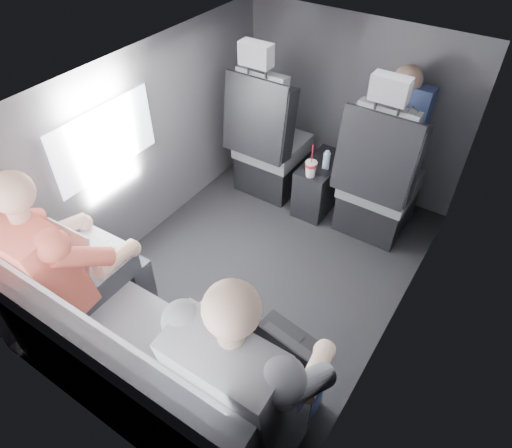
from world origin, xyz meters
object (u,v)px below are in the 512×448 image
Objects in this scene: center_console at (320,184)px; passenger_front_right at (397,125)px; front_seat_right at (378,186)px; rear_bench at (140,365)px; laptop_white at (86,246)px; passenger_rear_right at (251,375)px; front_seat_left at (269,147)px; water_bottle at (326,160)px; passenger_rear_left at (67,264)px; soda_cup at (311,168)px; laptop_black at (279,350)px.

passenger_front_right is at bearing 27.30° from center_console.
front_seat_right is 0.79× the size of rear_bench.
passenger_rear_right reaches higher than laptop_white.
rear_bench is (-0.00, -1.94, 0.11)m from center_console.
front_seat_left is 0.90m from front_seat_right.
rear_bench is at bearing -23.79° from laptop_white.
center_console is at bearing 133.99° from water_bottle.
front_seat_left is 4.16× the size of laptop_white.
passenger_rear_left reaches higher than water_bottle.
passenger_rear_right is at bearing -69.97° from soda_cup.
front_seat_right is 1.00× the size of passenger_rear_left.
rear_bench is at bearing -90.00° from center_console.
passenger_rear_right is at bearing -85.03° from passenger_front_right.
water_bottle is at bearing -1.23° from front_seat_left.
rear_bench is at bearing -91.48° from water_bottle.
front_seat_right is at bearing 61.89° from passenger_rear_left.
laptop_white is 0.16m from passenger_rear_left.
center_console is 0.38× the size of passenger_rear_left.
laptop_white is at bearing -93.63° from front_seat_left.
center_console is (-0.45, 0.04, -0.20)m from front_seat_right.
front_seat_right is 1.95m from laptop_white.
front_seat_left is at bearing -163.53° from passenger_front_right.
passenger_rear_left is (-0.97, -1.81, 0.24)m from front_seat_right.
passenger_rear_left is (-0.52, 0.09, 0.34)m from rear_bench.
front_seat_left is at bearing 103.31° from rear_bench.
front_seat_left is 0.79× the size of rear_bench.
laptop_white is at bearing -178.89° from laptop_black.
rear_bench is (0.45, -1.90, -0.09)m from front_seat_left.
laptop_white is (-0.60, -1.65, 0.16)m from water_bottle.
center_console is 2.00m from passenger_rear_right.
front_seat_right is (0.90, 0.00, 0.00)m from front_seat_left.
passenger_front_right is at bearing 78.93° from rear_bench.
rear_bench is 0.70m from passenger_rear_right.
center_console is 3.24× the size of water_bottle.
passenger_rear_left is at bearing -107.44° from water_bottle.
passenger_front_right reaches higher than rear_bench.
passenger_front_right reaches higher than soda_cup.
soda_cup is at bearing -135.67° from passenger_front_right.
passenger_rear_left is at bearing -105.59° from center_console.
center_console is at bearing 71.88° from laptop_white.
rear_bench reaches higher than laptop_black.
laptop_white is 1.18m from laptop_black.
front_seat_right is 1.83m from passenger_rear_right.
rear_bench is 6.20× the size of soda_cup.
front_seat_left reaches higher than rear_bench.
front_seat_right is 2.64× the size of center_console.
laptop_white is 0.42× the size of passenger_front_right.
laptop_black is at bearing -70.36° from water_bottle.
front_seat_right is at bearing -83.89° from passenger_front_right.
passenger_front_right is at bearing 94.97° from passenger_rear_right.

